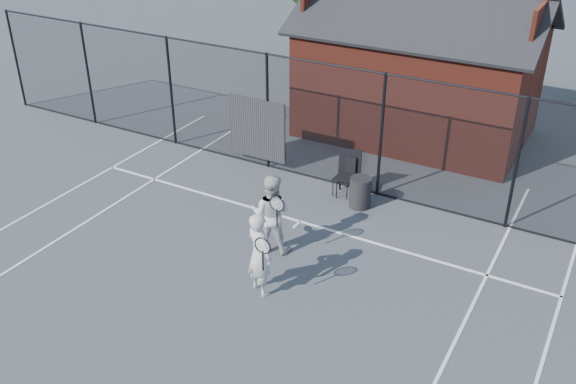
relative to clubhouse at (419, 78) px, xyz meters
The scene contains 9 objects.
ground 9.16m from the clubhouse, 93.18° to the right, with size 80.00×80.00×0.00m, color #464B50.
court_lines 10.46m from the clubhouse, 92.77° to the right, with size 11.02×18.00×0.01m.
fence 4.09m from the clubhouse, 101.37° to the right, with size 22.04×3.00×3.00m.
clubhouse is the anchor object (origin of this frame).
player_front 8.59m from the clubhouse, 89.77° to the right, with size 0.81×0.66×1.68m.
player_back 7.29m from the clubhouse, 93.99° to the right, with size 0.99×0.84×1.69m.
chair_left 4.55m from the clubhouse, 92.63° to the right, with size 0.44×0.46×0.91m, color black.
chair_right 4.53m from the clubhouse, 91.19° to the right, with size 0.52×0.54×1.08m, color black.
waste_bin 4.91m from the clubhouse, 85.49° to the right, with size 0.50×0.50×0.72m, color #252525.
Camera 1 is at (5.67, -7.69, 7.39)m, focal length 40.00 mm.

